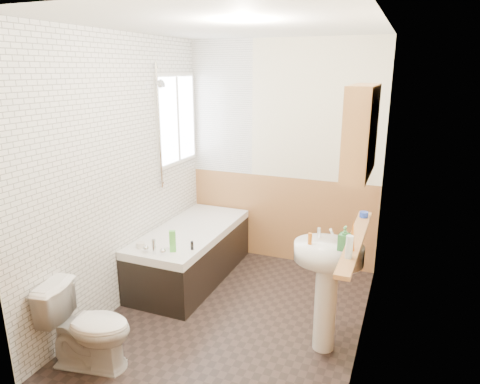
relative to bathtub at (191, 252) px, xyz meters
name	(u,v)px	position (x,y,z in m)	size (l,w,h in m)	color
floor	(234,317)	(0.73, -0.57, -0.29)	(2.80, 2.80, 0.00)	black
ceiling	(233,24)	(0.73, -0.57, 2.21)	(2.80, 2.80, 0.00)	white
wall_back	(282,155)	(0.73, 0.84, 0.96)	(2.20, 0.02, 2.50)	#F2EAC8
wall_front	(132,248)	(0.73, -1.98, 0.96)	(2.20, 0.02, 2.50)	#F2EAC8
wall_left	(123,173)	(-0.38, -0.57, 0.96)	(0.02, 2.80, 2.50)	#F2EAC8
wall_right	(372,200)	(1.84, -0.57, 0.96)	(0.02, 2.80, 2.50)	#F2EAC8
wainscot_right	(361,290)	(1.82, -0.57, 0.21)	(0.01, 2.80, 1.00)	#B57E4A
wainscot_front	(143,364)	(0.73, -1.95, 0.21)	(2.20, 0.01, 1.00)	#B57E4A
wainscot_back	(280,218)	(0.73, 0.82, 0.21)	(2.20, 0.01, 1.00)	#B57E4A
tile_cladding_left	(125,174)	(-0.36, -0.57, 0.96)	(0.01, 2.80, 2.50)	white
tile_return_back	(222,108)	(0.01, 0.82, 1.46)	(0.75, 0.01, 1.50)	white
window	(177,119)	(-0.33, 0.38, 1.36)	(0.03, 0.79, 0.99)	white
bathtub	(191,252)	(0.00, 0.00, 0.00)	(0.70, 1.59, 0.70)	black
shower_riser	(159,117)	(-0.31, -0.01, 1.43)	(0.11, 0.08, 1.27)	silver
toilet	(88,327)	(-0.03, -1.57, 0.04)	(0.37, 0.67, 0.65)	white
sink	(327,275)	(1.57, -0.70, 0.35)	(0.53, 0.43, 1.02)	white
pine_shelf	(356,240)	(1.77, -0.78, 0.71)	(0.10, 1.26, 0.03)	#B57E4A
medicine_cabinet	(361,131)	(1.74, -0.74, 1.48)	(0.17, 0.68, 0.61)	#B57E4A
foam_can	(349,247)	(1.77, -1.14, 0.80)	(0.05, 0.05, 0.15)	silver
green_bottle	(352,235)	(1.77, -1.02, 0.83)	(0.04, 0.04, 0.21)	orange
black_jar	(364,214)	(1.77, -0.30, 0.75)	(0.07, 0.07, 0.05)	#19339E
soap_bottle	(344,245)	(1.69, -0.76, 0.66)	(0.08, 0.18, 0.08)	#388447
clear_bottle	(310,239)	(1.43, -0.75, 0.66)	(0.03, 0.03, 0.09)	orange
blue_gel	(173,241)	(0.13, -0.59, 0.37)	(0.06, 0.04, 0.21)	#59C647
cream_jar	(141,245)	(-0.20, -0.62, 0.29)	(0.08, 0.08, 0.05)	silver
orange_bottle	(192,245)	(0.27, -0.48, 0.31)	(0.03, 0.03, 0.08)	black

